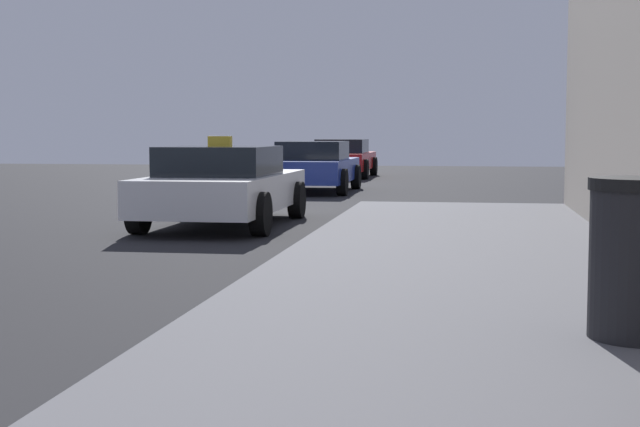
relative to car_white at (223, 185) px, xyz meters
name	(u,v)px	position (x,y,z in m)	size (l,w,h in m)	color
car_white	(223,185)	(0.00, 0.00, 0.00)	(2.05, 4.44, 1.43)	white
car_blue	(314,166)	(0.03, 8.68, 0.00)	(2.00, 4.23, 1.27)	#233899
car_red	(343,158)	(-0.29, 16.48, 0.00)	(1.99, 4.44, 1.27)	red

